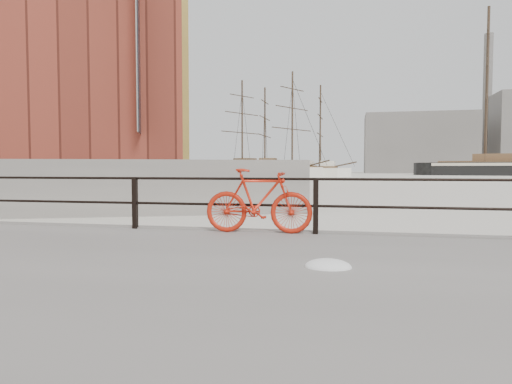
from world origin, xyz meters
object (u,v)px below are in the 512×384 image
at_px(schooner_left, 292,177).
at_px(workboat_near, 55,184).
at_px(bicycle, 259,201).
at_px(workboat_far, 72,181).
at_px(schooner_mid, 266,176).

xyz_separation_m(schooner_left, workboat_near, (-16.40, -44.66, 0.00)).
distance_m(bicycle, workboat_far, 52.75).
bearing_deg(workboat_near, schooner_mid, 41.24).
distance_m(schooner_left, workboat_far, 39.76).
height_order(schooner_mid, workboat_near, schooner_mid).
bearing_deg(workboat_far, schooner_mid, 24.87).
bearing_deg(workboat_far, workboat_near, -101.39).
height_order(workboat_near, workboat_far, same).
distance_m(schooner_left, workboat_near, 47.58).
bearing_deg(schooner_left, workboat_far, -123.56).
relative_size(bicycle, workboat_far, 0.19).
relative_size(workboat_near, workboat_far, 1.14).
bearing_deg(bicycle, workboat_near, 128.25).
height_order(bicycle, schooner_left, schooner_left).
xyz_separation_m(schooner_mid, workboat_near, (-10.97, -47.85, 0.00)).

